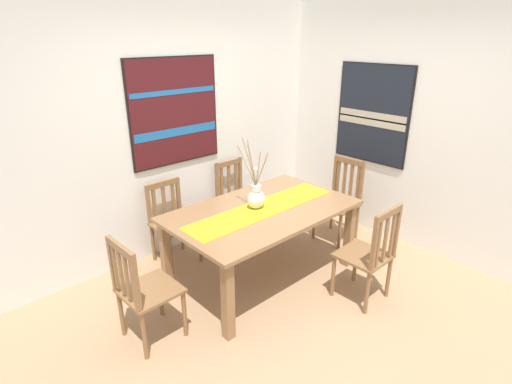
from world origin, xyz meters
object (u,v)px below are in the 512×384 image
(chair_1, at_px, (143,289))
(chair_4, at_px, (237,197))
(dining_table, at_px, (262,218))
(painting_on_side_wall, at_px, (373,114))
(chair_0, at_px, (369,254))
(chair_3, at_px, (340,199))
(chair_2, at_px, (172,221))
(painting_on_back_wall, at_px, (175,112))
(centerpiece_vase, at_px, (256,197))

(chair_1, distance_m, chair_4, 1.98)
(dining_table, height_order, painting_on_side_wall, painting_on_side_wall)
(chair_0, distance_m, chair_3, 1.23)
(chair_2, xyz_separation_m, painting_on_back_wall, (0.28, 0.24, 1.09))
(dining_table, distance_m, chair_4, 1.03)
(chair_3, height_order, painting_on_side_wall, painting_on_side_wall)
(dining_table, xyz_separation_m, chair_0, (0.44, -0.92, -0.17))
(centerpiece_vase, relative_size, chair_1, 0.78)
(dining_table, bearing_deg, chair_3, -0.50)
(chair_2, distance_m, painting_on_back_wall, 1.15)
(chair_3, bearing_deg, painting_on_back_wall, 142.13)
(centerpiece_vase, height_order, chair_2, centerpiece_vase)
(chair_2, relative_size, chair_4, 0.97)
(chair_0, xyz_separation_m, chair_4, (-0.00, 1.83, -0.02))
(chair_3, distance_m, painting_on_side_wall, 1.05)
(chair_1, bearing_deg, dining_table, 1.39)
(dining_table, relative_size, chair_2, 2.05)
(centerpiece_vase, relative_size, chair_4, 0.79)
(dining_table, relative_size, chair_3, 1.85)
(centerpiece_vase, xyz_separation_m, painting_on_back_wall, (-0.16, 1.07, 0.68))
(chair_4, relative_size, painting_on_back_wall, 0.81)
(painting_on_back_wall, bearing_deg, painting_on_side_wall, -31.13)
(painting_on_back_wall, relative_size, painting_on_side_wall, 0.98)
(chair_0, distance_m, chair_4, 1.83)
(chair_4, bearing_deg, chair_3, -48.31)
(painting_on_back_wall, bearing_deg, centerpiece_vase, -81.24)
(chair_0, relative_size, chair_1, 1.03)
(chair_1, distance_m, painting_on_side_wall, 3.17)
(centerpiece_vase, bearing_deg, chair_2, 117.88)
(centerpiece_vase, bearing_deg, chair_3, -2.76)
(chair_3, height_order, painting_on_back_wall, painting_on_back_wall)
(chair_2, bearing_deg, painting_on_side_wall, -22.78)
(chair_0, bearing_deg, chair_3, 48.16)
(chair_2, bearing_deg, chair_0, -63.17)
(dining_table, distance_m, chair_1, 1.31)
(chair_0, distance_m, painting_on_back_wall, 2.39)
(chair_2, bearing_deg, chair_1, -132.00)
(chair_0, xyz_separation_m, chair_3, (0.82, 0.91, 0.01))
(chair_3, distance_m, painting_on_back_wall, 2.12)
(chair_3, height_order, chair_4, chair_3)
(chair_2, distance_m, chair_3, 1.95)
(chair_3, bearing_deg, chair_4, 131.69)
(chair_0, relative_size, chair_2, 1.09)
(painting_on_side_wall, bearing_deg, chair_4, 143.56)
(dining_table, bearing_deg, chair_1, -178.61)
(chair_0, height_order, chair_1, chair_0)
(chair_1, relative_size, painting_on_back_wall, 0.83)
(painting_on_back_wall, height_order, painting_on_side_wall, painting_on_back_wall)
(chair_1, height_order, painting_on_side_wall, painting_on_side_wall)
(chair_0, xyz_separation_m, chair_2, (-0.91, 1.81, -0.02))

